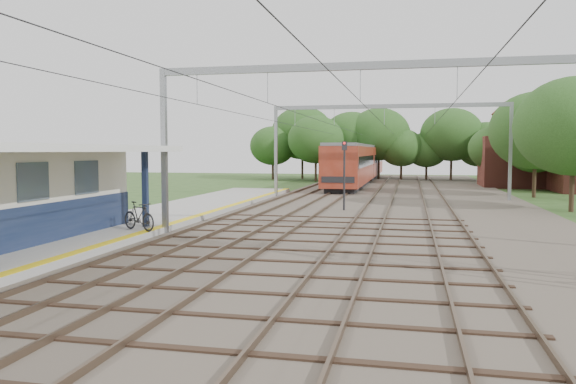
# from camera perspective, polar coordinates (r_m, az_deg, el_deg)

# --- Properties ---
(ballast_bed) EXTENTS (18.00, 90.00, 0.10)m
(ballast_bed) POSITION_cam_1_polar(r_m,az_deg,el_deg) (37.17, 10.52, -1.33)
(ballast_bed) COLOR #473D33
(ballast_bed) RESTS_ON ground
(platform) EXTENTS (5.00, 52.00, 0.35)m
(platform) POSITION_cam_1_polar(r_m,az_deg,el_deg) (24.74, -18.59, -3.93)
(platform) COLOR gray
(platform) RESTS_ON ground
(yellow_stripe) EXTENTS (0.45, 52.00, 0.01)m
(yellow_stripe) POSITION_cam_1_polar(r_m,az_deg,el_deg) (23.64, -13.91, -3.77)
(yellow_stripe) COLOR yellow
(yellow_stripe) RESTS_ON platform
(rail_tracks) EXTENTS (11.80, 88.00, 0.15)m
(rail_tracks) POSITION_cam_1_polar(r_m,az_deg,el_deg) (37.32, 6.69, -1.07)
(rail_tracks) COLOR brown
(rail_tracks) RESTS_ON ballast_bed
(catenary_system) EXTENTS (17.22, 88.00, 7.00)m
(catenary_system) POSITION_cam_1_polar(r_m,az_deg,el_deg) (32.38, 9.29, 7.56)
(catenary_system) COLOR gray
(catenary_system) RESTS_ON ground
(tree_band) EXTENTS (31.72, 30.88, 8.82)m
(tree_band) POSITION_cam_1_polar(r_m,az_deg,el_deg) (64.14, 11.23, 5.31)
(tree_band) COLOR #382619
(tree_band) RESTS_ON ground
(house_far) EXTENTS (8.00, 6.12, 8.66)m
(house_far) POSITION_cam_1_polar(r_m,az_deg,el_deg) (59.98, 22.82, 3.53)
(house_far) COLOR brown
(house_far) RESTS_ON ground
(bicycle) EXTENTS (2.00, 1.38, 1.18)m
(bicycle) POSITION_cam_1_polar(r_m,az_deg,el_deg) (23.55, -14.91, -2.38)
(bicycle) COLOR black
(bicycle) RESTS_ON platform
(train) EXTENTS (3.17, 39.47, 4.15)m
(train) POSITION_cam_1_polar(r_m,az_deg,el_deg) (64.41, 7.33, 3.02)
(train) COLOR black
(train) RESTS_ON ballast_bed
(signal_post) EXTENTS (0.32, 0.29, 4.14)m
(signal_post) POSITION_cam_1_polar(r_m,az_deg,el_deg) (33.01, 5.74, 2.40)
(signal_post) COLOR black
(signal_post) RESTS_ON ground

